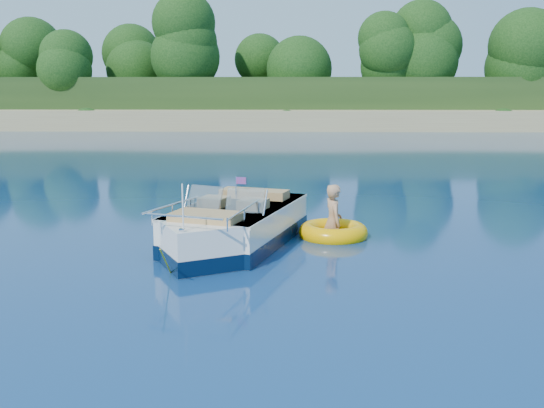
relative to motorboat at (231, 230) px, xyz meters
name	(u,v)px	position (x,y,z in m)	size (l,w,h in m)	color
ground	(267,264)	(0.75, -1.18, -0.34)	(160.00, 160.00, 0.00)	#0A1F49
shoreline	(285,107)	(0.75, 62.59, 0.64)	(170.00, 59.00, 6.00)	#9A8459
treeline	(284,59)	(0.79, 39.83, 5.21)	(150.00, 7.12, 8.19)	#311D10
motorboat	(231,230)	(0.00, 0.00, 0.00)	(2.85, 5.11, 1.75)	white
tow_tube	(333,232)	(2.06, 0.88, -0.24)	(1.79, 1.79, 0.39)	#FEAC00
boy	(332,237)	(2.04, 0.87, -0.34)	(0.60, 0.39, 1.65)	tan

